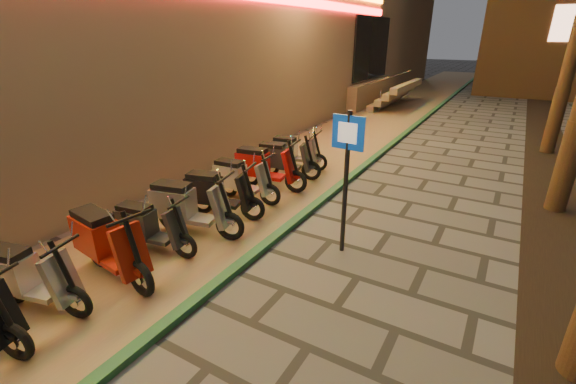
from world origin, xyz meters
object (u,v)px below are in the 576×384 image
Objects in this scene: scooter_4 at (25,276)px; scooter_11 at (282,159)px; scooter_6 at (148,226)px; scooter_8 at (216,193)px; scooter_10 at (263,166)px; scooter_7 at (187,206)px; scooter_5 at (106,243)px; scooter_12 at (293,151)px; pedestrian_sign at (347,164)px; scooter_9 at (240,179)px.

scooter_4 is 6.19m from scooter_11.
scooter_4 is 1.89m from scooter_6.
scooter_10 reaches higher than scooter_8.
scooter_4 is at bearing -108.95° from scooter_8.
scooter_7 is 0.86m from scooter_8.
scooter_6 is at bearing -99.31° from scooter_10.
scooter_10 is (0.03, 4.26, -0.01)m from scooter_5.
scooter_4 is 0.98× the size of scooter_11.
scooter_10 is (0.06, 3.45, 0.08)m from scooter_6.
scooter_4 reaches higher than scooter_12.
scooter_4 is 1.06× the size of scooter_6.
pedestrian_sign is 3.05m from scooter_7.
scooter_6 is at bearing -93.92° from scooter_9.
scooter_5 is 1.11× the size of scooter_11.
scooter_7 is 1.08× the size of scooter_8.
scooter_10 reaches higher than scooter_4.
scooter_11 is (-0.07, 3.51, -0.05)m from scooter_7.
scooter_9 reaches higher than scooter_12.
scooter_12 is at bearing 74.89° from scooter_4.
scooter_12 is (-0.06, 5.13, 0.02)m from scooter_6.
scooter_5 is 2.48m from scooter_8.
scooter_8 is 1.06× the size of scooter_12.
scooter_11 is at bearing 97.03° from scooter_5.
pedestrian_sign is 3.92m from scooter_5.
scooter_11 is (0.04, 5.13, -0.05)m from scooter_5.
scooter_11 is (0.07, 1.72, 0.01)m from scooter_9.
scooter_12 is (-0.13, 0.82, -0.02)m from scooter_11.
scooter_9 reaches higher than scooter_6.
pedestrian_sign reaches higher than scooter_11.
scooter_5 is 1.10× the size of scooter_8.
scooter_4 is 2.70m from scooter_7.
scooter_4 is at bearing -106.65° from scooter_11.
scooter_6 is at bearing -104.96° from scooter_11.
scooter_5 is 5.13m from scooter_11.
scooter_12 reaches higher than scooter_6.
scooter_9 is at bearing 81.61° from scooter_7.
scooter_5 is 1.03× the size of scooter_10.
scooter_5 is (-2.85, -2.49, -1.02)m from pedestrian_sign.
scooter_9 is 2.54m from scooter_12.
scooter_4 is 0.90× the size of scooter_7.
scooter_11 is (0.28, 6.18, 0.01)m from scooter_4.
scooter_7 reaches higher than scooter_10.
scooter_7 reaches higher than scooter_8.
pedestrian_sign is at bearing 35.05° from scooter_4.
scooter_12 is at bearing 85.12° from scooter_11.
pedestrian_sign is at bearing 48.64° from scooter_5.
scooter_4 is 0.97× the size of scooter_8.
scooter_4 reaches higher than scooter_6.
scooter_7 is at bearing -158.20° from pedestrian_sign.
scooter_9 is at bearing 81.98° from scooter_8.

